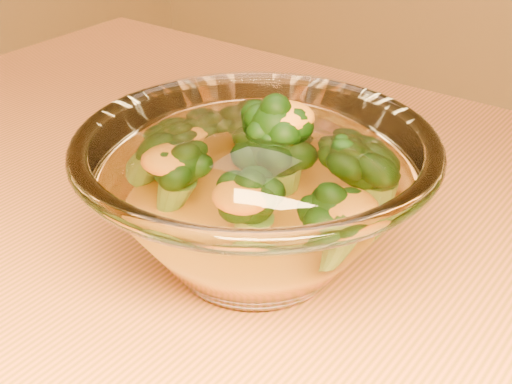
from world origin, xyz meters
TOP-DOWN VIEW (x-y plane):
  - glass_bowl at (-0.05, 0.00)m, footprint 0.25×0.25m
  - cheese_sauce at (-0.05, 0.00)m, footprint 0.13×0.13m
  - broccoli_heap at (-0.06, 0.02)m, footprint 0.18×0.14m

SIDE VIEW (x-z plane):
  - cheese_sauce at x=-0.05m, z-range 0.77..0.80m
  - glass_bowl at x=-0.05m, z-range 0.75..0.86m
  - broccoli_heap at x=-0.06m, z-range 0.78..0.87m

